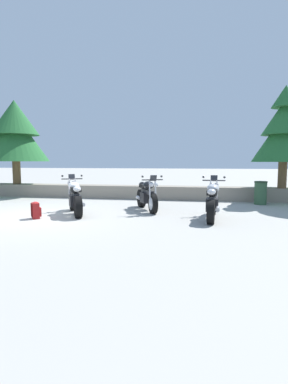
{
  "coord_description": "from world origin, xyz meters",
  "views": [
    {
      "loc": [
        4.63,
        -7.96,
        1.59
      ],
      "look_at": [
        2.94,
        1.2,
        0.65
      ],
      "focal_mm": 28.55,
      "sensor_mm": 36.0,
      "label": 1
    }
  ],
  "objects_px": {
    "trash_bin": "(261,193)",
    "motorcycle_black_centre": "(147,195)",
    "pine_tree_mid_left": "(15,132)",
    "motorcycle_white_near_left": "(75,198)",
    "pine_tree_mid_right": "(284,130)",
    "rider_backpack": "(36,210)",
    "motorcycle_silver_far_right": "(212,201)"
  },
  "relations": [
    {
      "from": "motorcycle_black_centre",
      "to": "trash_bin",
      "type": "xyz_separation_m",
      "value": [
        3.89,
        2.09,
        -0.05
      ]
    },
    {
      "from": "motorcycle_white_near_left",
      "to": "trash_bin",
      "type": "distance_m",
      "value": 6.71
    },
    {
      "from": "motorcycle_white_near_left",
      "to": "motorcycle_silver_far_right",
      "type": "height_order",
      "value": "same"
    },
    {
      "from": "pine_tree_mid_left",
      "to": "trash_bin",
      "type": "bearing_deg",
      "value": -5.37
    },
    {
      "from": "motorcycle_white_near_left",
      "to": "motorcycle_silver_far_right",
      "type": "distance_m",
      "value": 4.07
    },
    {
      "from": "motorcycle_black_centre",
      "to": "pine_tree_mid_left",
      "type": "xyz_separation_m",
      "value": [
        -6.64,
        3.08,
        2.42
      ]
    },
    {
      "from": "motorcycle_white_near_left",
      "to": "pine_tree_mid_left",
      "type": "distance_m",
      "value": 6.65
    },
    {
      "from": "motorcycle_black_centre",
      "to": "pine_tree_mid_right",
      "type": "distance_m",
      "value": 6.02
    },
    {
      "from": "motorcycle_white_near_left",
      "to": "pine_tree_mid_right",
      "type": "distance_m",
      "value": 8.19
    },
    {
      "from": "rider_backpack",
      "to": "trash_bin",
      "type": "height_order",
      "value": "trash_bin"
    },
    {
      "from": "motorcycle_black_centre",
      "to": "motorcycle_white_near_left",
      "type": "bearing_deg",
      "value": -152.59
    },
    {
      "from": "motorcycle_white_near_left",
      "to": "trash_bin",
      "type": "height_order",
      "value": "motorcycle_white_near_left"
    },
    {
      "from": "motorcycle_black_centre",
      "to": "rider_backpack",
      "type": "bearing_deg",
      "value": -144.8
    },
    {
      "from": "motorcycle_white_near_left",
      "to": "pine_tree_mid_left",
      "type": "relative_size",
      "value": 0.49
    },
    {
      "from": "motorcycle_white_near_left",
      "to": "trash_bin",
      "type": "relative_size",
      "value": 2.17
    },
    {
      "from": "motorcycle_black_centre",
      "to": "rider_backpack",
      "type": "height_order",
      "value": "motorcycle_black_centre"
    },
    {
      "from": "motorcycle_silver_far_right",
      "to": "trash_bin",
      "type": "relative_size",
      "value": 2.4
    },
    {
      "from": "pine_tree_mid_left",
      "to": "trash_bin",
      "type": "relative_size",
      "value": 4.42
    },
    {
      "from": "trash_bin",
      "to": "pine_tree_mid_right",
      "type": "bearing_deg",
      "value": 39.11
    },
    {
      "from": "rider_backpack",
      "to": "pine_tree_mid_right",
      "type": "relative_size",
      "value": 0.12
    },
    {
      "from": "rider_backpack",
      "to": "trash_bin",
      "type": "relative_size",
      "value": 0.55
    },
    {
      "from": "rider_backpack",
      "to": "trash_bin",
      "type": "bearing_deg",
      "value": 31.27
    },
    {
      "from": "motorcycle_white_near_left",
      "to": "pine_tree_mid_right",
      "type": "height_order",
      "value": "pine_tree_mid_right"
    },
    {
      "from": "pine_tree_mid_left",
      "to": "pine_tree_mid_right",
      "type": "distance_m",
      "value": 11.45
    },
    {
      "from": "motorcycle_black_centre",
      "to": "pine_tree_mid_left",
      "type": "bearing_deg",
      "value": 155.14
    },
    {
      "from": "motorcycle_black_centre",
      "to": "trash_bin",
      "type": "height_order",
      "value": "motorcycle_black_centre"
    },
    {
      "from": "motorcycle_black_centre",
      "to": "trash_bin",
      "type": "distance_m",
      "value": 4.42
    },
    {
      "from": "trash_bin",
      "to": "motorcycle_black_centre",
      "type": "bearing_deg",
      "value": -151.78
    },
    {
      "from": "motorcycle_white_near_left",
      "to": "rider_backpack",
      "type": "relative_size",
      "value": 3.97
    },
    {
      "from": "motorcycle_white_near_left",
      "to": "motorcycle_black_centre",
      "type": "xyz_separation_m",
      "value": [
        2.04,
        1.06,
        0.0
      ]
    },
    {
      "from": "pine_tree_mid_right",
      "to": "motorcycle_white_near_left",
      "type": "bearing_deg",
      "value": -150.4
    },
    {
      "from": "motorcycle_white_near_left",
      "to": "rider_backpack",
      "type": "xyz_separation_m",
      "value": [
        -0.76,
        -0.92,
        -0.24
      ]
    }
  ]
}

